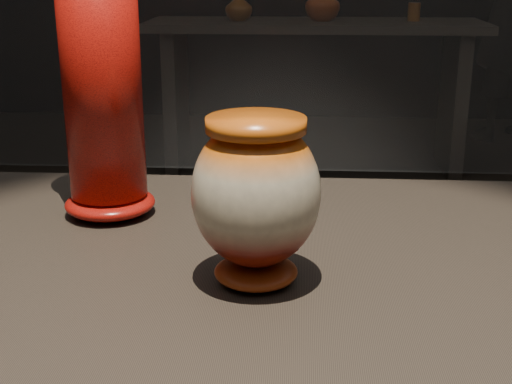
% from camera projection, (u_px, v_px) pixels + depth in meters
% --- Properties ---
extents(main_vase, '(0.16, 0.16, 0.20)m').
position_uv_depth(main_vase, '(256.00, 195.00, 0.83)').
color(main_vase, '#631208').
rests_on(main_vase, display_plinth).
extents(tall_vase, '(0.17, 0.17, 0.43)m').
position_uv_depth(tall_vase, '(102.00, 77.00, 1.02)').
color(tall_vase, red).
rests_on(tall_vase, display_plinth).
extents(back_shelf, '(2.00, 0.60, 0.90)m').
position_uv_depth(back_shelf, '(314.00, 65.00, 4.32)').
color(back_shelf, black).
rests_on(back_shelf, ground).
extents(back_vase_left, '(0.22, 0.22, 0.17)m').
position_uv_depth(back_vase_left, '(239.00, 6.00, 4.20)').
color(back_vase_left, brown).
rests_on(back_vase_left, back_shelf).
extents(back_vase_mid, '(0.27, 0.27, 0.21)m').
position_uv_depth(back_vase_mid, '(323.00, 2.00, 4.19)').
color(back_vase_mid, '#631208').
rests_on(back_vase_mid, back_shelf).
extents(back_vase_right, '(0.07, 0.07, 0.11)m').
position_uv_depth(back_vase_right, '(414.00, 12.00, 4.21)').
color(back_vase_right, brown).
rests_on(back_vase_right, back_shelf).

